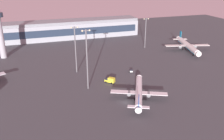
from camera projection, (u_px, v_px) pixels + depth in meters
The scene contains 9 objects.
ground_plane at pixel (125, 103), 115.17m from camera, with size 416.00×416.00×0.00m, color #424449.
terminal_building at pixel (62, 30), 226.20m from camera, with size 144.31×22.40×16.40m.
airplane_far_stand at pixel (139, 92), 117.68m from camera, with size 26.19×33.13×9.04m.
airplane_terminal_side at pixel (187, 45), 190.47m from camera, with size 34.78×44.33×11.54m.
pushback_tug at pixel (131, 71), 149.53m from camera, with size 2.51×3.43×2.05m.
catering_truck at pixel (110, 80), 135.55m from camera, with size 5.64×5.68×3.05m.
apron_light_east at pixel (87, 57), 122.69m from camera, with size 4.80×0.90×31.68m.
apron_light_central at pixel (146, 31), 194.73m from camera, with size 4.80×0.90×24.08m.
apron_light_west at pixel (75, 47), 144.55m from camera, with size 4.80×0.90×28.42m.
Camera 1 is at (-37.93, -94.10, 56.99)m, focal length 39.07 mm.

